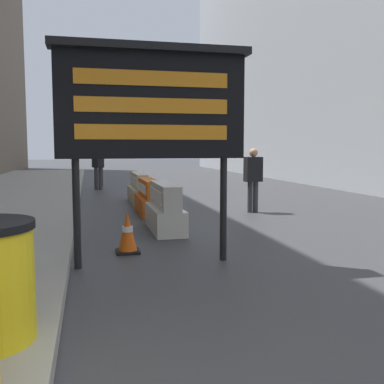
# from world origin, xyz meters

# --- Properties ---
(message_board) EXTENTS (2.67, 0.36, 2.98)m
(message_board) POSITION_xyz_m (1.12, 3.91, 2.20)
(message_board) COLOR black
(message_board) RESTS_ON ground_plane
(jersey_barrier_white) EXTENTS (0.56, 1.76, 0.92)m
(jersey_barrier_white) POSITION_xyz_m (1.70, 6.39, 0.41)
(jersey_barrier_white) COLOR silver
(jersey_barrier_white) RESTS_ON ground_plane
(jersey_barrier_orange_far) EXTENTS (0.55, 1.79, 0.84)m
(jersey_barrier_orange_far) POSITION_xyz_m (1.70, 8.66, 0.37)
(jersey_barrier_orange_far) COLOR orange
(jersey_barrier_orange_far) RESTS_ON ground_plane
(jersey_barrier_cream) EXTENTS (0.51, 2.07, 0.87)m
(jersey_barrier_cream) POSITION_xyz_m (1.70, 10.96, 0.38)
(jersey_barrier_cream) COLOR beige
(jersey_barrier_cream) RESTS_ON ground_plane
(traffic_cone_near) EXTENTS (0.36, 0.36, 0.64)m
(traffic_cone_near) POSITION_xyz_m (0.83, 4.67, 0.31)
(traffic_cone_near) COLOR black
(traffic_cone_near) RESTS_ON ground_plane
(traffic_light_near_curb) EXTENTS (0.28, 0.45, 4.39)m
(traffic_light_near_curb) POSITION_xyz_m (0.81, 16.76, 3.17)
(traffic_light_near_curb) COLOR #2D2D30
(traffic_light_near_curb) RESTS_ON ground_plane
(pedestrian_worker) EXTENTS (0.46, 0.54, 1.76)m
(pedestrian_worker) POSITION_xyz_m (0.63, 15.37, 1.04)
(pedestrian_worker) COLOR #333338
(pedestrian_worker) RESTS_ON ground_plane
(pedestrian_passerby) EXTENTS (0.44, 0.28, 1.60)m
(pedestrian_passerby) POSITION_xyz_m (4.26, 8.32, 0.94)
(pedestrian_passerby) COLOR #333338
(pedestrian_passerby) RESTS_ON ground_plane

